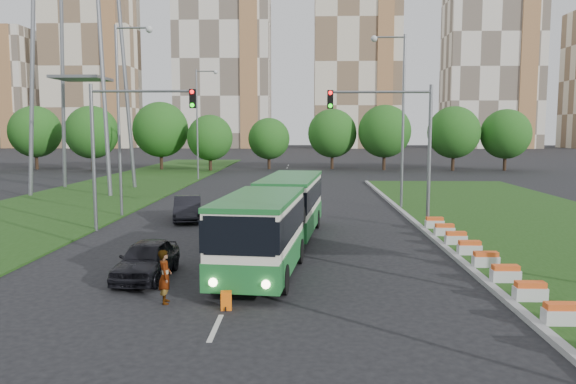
{
  "coord_description": "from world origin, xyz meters",
  "views": [
    {
      "loc": [
        -0.51,
        -21.21,
        5.57
      ],
      "look_at": [
        -1.28,
        5.3,
        2.6
      ],
      "focal_mm": 35.0,
      "sensor_mm": 36.0,
      "label": 1
    }
  ],
  "objects_px": {
    "car_left_far": "(188,208)",
    "shopping_trolley": "(226,301)",
    "traffic_mast_median": "(400,133)",
    "traffic_mast_left": "(122,133)",
    "articulated_bus": "(278,215)",
    "pedestrian": "(165,277)",
    "car_left_near": "(146,259)"
  },
  "relations": [
    {
      "from": "car_left_far",
      "to": "shopping_trolley",
      "type": "xyz_separation_m",
      "value": [
        4.74,
        -17.0,
        -0.46
      ]
    },
    {
      "from": "car_left_far",
      "to": "shopping_trolley",
      "type": "relative_size",
      "value": 7.86
    },
    {
      "from": "traffic_mast_median",
      "to": "shopping_trolley",
      "type": "xyz_separation_m",
      "value": [
        -7.7,
        -14.38,
        -5.07
      ]
    },
    {
      "from": "traffic_mast_left",
      "to": "articulated_bus",
      "type": "bearing_deg",
      "value": -29.41
    },
    {
      "from": "articulated_bus",
      "to": "pedestrian",
      "type": "distance_m",
      "value": 8.58
    },
    {
      "from": "car_left_far",
      "to": "shopping_trolley",
      "type": "distance_m",
      "value": 17.66
    },
    {
      "from": "articulated_bus",
      "to": "shopping_trolley",
      "type": "relative_size",
      "value": 28.7
    },
    {
      "from": "articulated_bus",
      "to": "car_left_near",
      "type": "distance_m",
      "value": 6.85
    },
    {
      "from": "car_left_near",
      "to": "shopping_trolley",
      "type": "height_order",
      "value": "car_left_near"
    },
    {
      "from": "shopping_trolley",
      "to": "car_left_near",
      "type": "bearing_deg",
      "value": 127.14
    },
    {
      "from": "car_left_near",
      "to": "shopping_trolley",
      "type": "xyz_separation_m",
      "value": [
        3.5,
        -3.6,
        -0.43
      ]
    },
    {
      "from": "articulated_bus",
      "to": "pedestrian",
      "type": "bearing_deg",
      "value": -106.1
    },
    {
      "from": "pedestrian",
      "to": "shopping_trolley",
      "type": "xyz_separation_m",
      "value": [
        2.05,
        -0.6,
        -0.59
      ]
    },
    {
      "from": "car_left_near",
      "to": "car_left_far",
      "type": "distance_m",
      "value": 13.46
    },
    {
      "from": "traffic_mast_median",
      "to": "car_left_far",
      "type": "distance_m",
      "value": 13.52
    },
    {
      "from": "car_left_far",
      "to": "pedestrian",
      "type": "height_order",
      "value": "pedestrian"
    },
    {
      "from": "car_left_far",
      "to": "pedestrian",
      "type": "xyz_separation_m",
      "value": [
        2.69,
        -16.4,
        0.13
      ]
    },
    {
      "from": "traffic_mast_median",
      "to": "traffic_mast_left",
      "type": "distance_m",
      "value": 15.19
    },
    {
      "from": "traffic_mast_median",
      "to": "car_left_far",
      "type": "height_order",
      "value": "traffic_mast_median"
    },
    {
      "from": "pedestrian",
      "to": "traffic_mast_median",
      "type": "bearing_deg",
      "value": -46.72
    },
    {
      "from": "car_left_near",
      "to": "car_left_far",
      "type": "relative_size",
      "value": 0.93
    },
    {
      "from": "articulated_bus",
      "to": "car_left_far",
      "type": "height_order",
      "value": "articulated_bus"
    },
    {
      "from": "car_left_near",
      "to": "articulated_bus",
      "type": "bearing_deg",
      "value": 48.81
    },
    {
      "from": "car_left_near",
      "to": "traffic_mast_left",
      "type": "bearing_deg",
      "value": 114.56
    },
    {
      "from": "traffic_mast_median",
      "to": "shopping_trolley",
      "type": "height_order",
      "value": "traffic_mast_median"
    },
    {
      "from": "traffic_mast_left",
      "to": "car_left_far",
      "type": "relative_size",
      "value": 1.77
    },
    {
      "from": "traffic_mast_median",
      "to": "car_left_near",
      "type": "height_order",
      "value": "traffic_mast_median"
    },
    {
      "from": "traffic_mast_left",
      "to": "pedestrian",
      "type": "relative_size",
      "value": 4.58
    },
    {
      "from": "articulated_bus",
      "to": "car_left_near",
      "type": "relative_size",
      "value": 3.91
    },
    {
      "from": "traffic_mast_left",
      "to": "car_left_far",
      "type": "distance_m",
      "value": 6.46
    },
    {
      "from": "traffic_mast_left",
      "to": "shopping_trolley",
      "type": "relative_size",
      "value": 13.92
    },
    {
      "from": "articulated_bus",
      "to": "car_left_far",
      "type": "xyz_separation_m",
      "value": [
        -5.93,
        8.5,
        -0.92
      ]
    }
  ]
}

